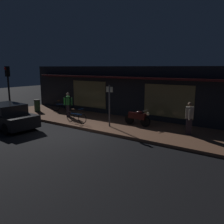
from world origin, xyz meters
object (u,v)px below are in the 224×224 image
bicycle_extra (76,117)px  parked_car_far (7,116)px  sign_post (109,103)px  traffic_light_pole (8,83)px  person_photographer (68,104)px  bicycle_parked (62,107)px  person_bystander (189,118)px  trash_bin (37,105)px  motorcycle (138,117)px

bicycle_extra → parked_car_far: (-2.86, -2.82, 0.20)m
sign_post → traffic_light_pole: size_ratio=0.67×
person_photographer → parked_car_far: (-1.19, -3.78, -0.32)m
bicycle_parked → parked_car_far: bearing=-81.4°
person_photographer → person_bystander: (8.16, 0.48, 0.00)m
bicycle_extra → trash_bin: (-5.10, 0.99, 0.11)m
motorcycle → person_bystander: person_bystander is taller
person_photographer → sign_post: 3.95m
parked_car_far → bicycle_extra: bearing=44.6°
motorcycle → bicycle_extra: size_ratio=1.03×
motorcycle → trash_bin: 8.58m
motorcycle → sign_post: size_ratio=0.71×
bicycle_extra → person_bystander: 6.67m
motorcycle → trash_bin: (-8.56, -0.60, -0.03)m
trash_bin → parked_car_far: 4.42m
bicycle_parked → motorcycle: bearing=-4.8°
bicycle_extra → traffic_light_pole: 5.69m
bicycle_extra → person_bystander: (6.49, 1.45, 0.52)m
trash_bin → traffic_light_pole: traffic_light_pole is taller
person_photographer → sign_post: size_ratio=0.70×
sign_post → trash_bin: sign_post is taller
bicycle_extra → sign_post: sign_post is taller
trash_bin → parked_car_far: parked_car_far is taller
person_photographer → person_bystander: size_ratio=1.00×
motorcycle → bicycle_parked: 7.09m
motorcycle → bicycle_parked: size_ratio=1.17×
motorcycle → traffic_light_pole: size_ratio=0.47×
person_bystander → trash_bin: person_bystander is taller
bicycle_parked → parked_car_far: size_ratio=0.34×
person_photographer → trash_bin: size_ratio=1.80×
person_bystander → parked_car_far: bearing=-155.5°
person_photographer → parked_car_far: size_ratio=0.40×
motorcycle → bicycle_extra: motorcycle is taller
parked_car_far → person_bystander: bearing=24.5°
parked_car_far → traffic_light_pole: bearing=145.2°
person_photographer → traffic_light_pole: size_ratio=0.46×
person_photographer → trash_bin: (-3.44, 0.03, -0.41)m
sign_post → bicycle_parked: bearing=163.6°
parked_car_far → person_photographer: bearing=72.5°
traffic_light_pole → person_bystander: bearing=12.7°
sign_post → traffic_light_pole: 7.67m
bicycle_parked → person_bystander: bearing=-4.1°
person_photographer → motorcycle: bearing=6.9°
motorcycle → trash_bin: size_ratio=1.83×
trash_bin → motorcycle: bearing=4.0°
sign_post → traffic_light_pole: bearing=-167.5°
motorcycle → sign_post: bearing=-137.4°
person_photographer → person_bystander: bearing=3.4°
person_bystander → parked_car_far: (-9.35, -4.27, -0.32)m
sign_post → trash_bin: (-7.33, 0.53, -0.89)m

